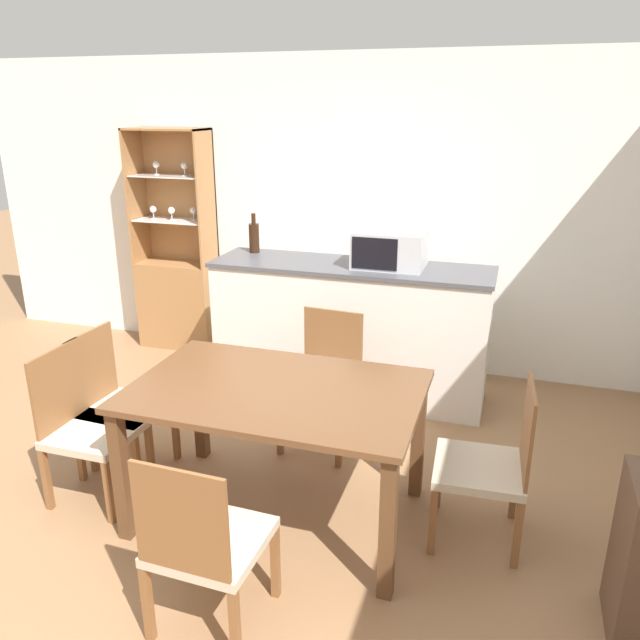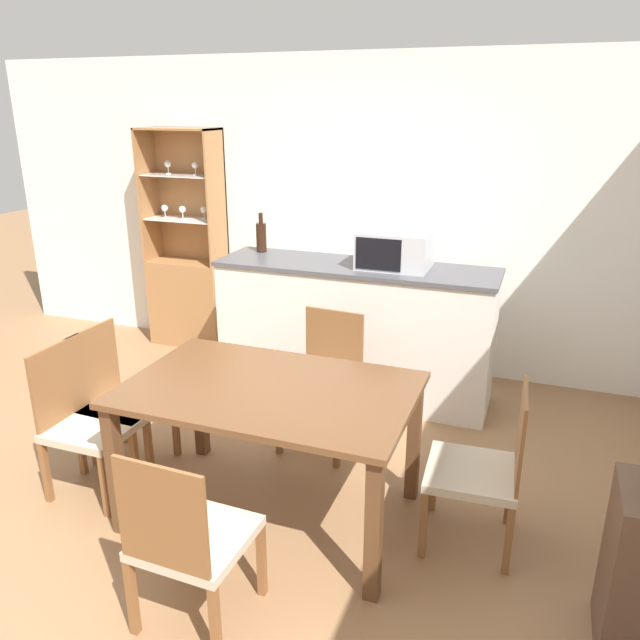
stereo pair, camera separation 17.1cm
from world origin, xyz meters
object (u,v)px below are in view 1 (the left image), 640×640
dining_chair_head_near (205,543)px  dining_chair_side_left_far (118,405)px  dining_table (276,406)px  dining_chair_head_far (324,383)px  microwave (390,248)px  wine_bottle (254,237)px  display_cabinet (178,286)px  dining_chair_side_right_far (490,465)px  dining_chair_side_left_near (87,427)px

dining_chair_head_near → dining_chair_side_left_far: (-1.09, 0.97, 0.00)m
dining_table → dining_chair_side_left_far: (-1.09, 0.15, -0.23)m
dining_chair_head_far → microwave: microwave is taller
wine_bottle → microwave: bearing=-6.1°
display_cabinet → dining_chair_side_right_far: (2.90, -2.00, -0.14)m
dining_chair_head_near → dining_chair_side_left_near: size_ratio=1.00×
dining_table → dining_chair_head_far: bearing=89.7°
dining_chair_head_far → wine_bottle: size_ratio=2.83×
dining_chair_side_left_far → microwave: 2.15m
dining_chair_head_far → wine_bottle: (-0.88, 0.95, 0.73)m
display_cabinet → dining_chair_head_near: 3.48m
dining_table → dining_chair_head_near: 0.86m
dining_chair_side_left_near → dining_chair_side_left_far: 0.29m
display_cabinet → dining_chair_side_left_far: 2.13m
dining_table → dining_chair_side_right_far: 1.13m
dining_chair_side_right_far → microwave: (-0.85, 1.51, 0.73)m
dining_chair_head_far → dining_chair_side_left_far: 1.29m
dining_chair_head_far → microwave: (0.24, 0.83, 0.73)m
dining_table → dining_chair_head_far: dining_chair_head_far is taller
display_cabinet → dining_table: (1.81, -2.14, 0.09)m
display_cabinet → microwave: size_ratio=3.88×
dining_chair_head_far → microwave: size_ratio=1.75×
dining_table → dining_chair_head_far: (0.00, 0.82, -0.23)m
dining_chair_side_left_near → dining_chair_side_left_far: size_ratio=1.00×
dining_chair_head_near → dining_chair_side_left_near: (-1.09, 0.68, 0.00)m
display_cabinet → dining_chair_side_left_near: (0.72, -2.29, -0.14)m
dining_chair_side_left_near → wine_bottle: bearing=173.3°
dining_chair_side_left_far → wine_bottle: size_ratio=2.83×
display_cabinet → wine_bottle: bearing=-21.6°
display_cabinet → dining_chair_side_left_near: display_cabinet is taller
dining_table → display_cabinet: bearing=130.2°
display_cabinet → dining_table: 2.81m
display_cabinet → dining_chair_head_near: size_ratio=2.22×
display_cabinet → dining_chair_head_near: (1.81, -2.97, -0.14)m
dining_table → wine_bottle: wine_bottle is taller
dining_chair_side_left_near → dining_chair_side_left_far: (0.00, 0.29, 0.00)m
dining_chair_side_left_near → wine_bottle: size_ratio=2.83×
dining_chair_side_right_far → display_cabinet: bearing=52.2°
dining_table → microwave: (0.25, 1.65, 0.50)m
dining_chair_head_near → dining_chair_side_left_near: 1.29m
display_cabinet → dining_chair_side_left_far: bearing=-70.3°
display_cabinet → dining_chair_side_left_near: size_ratio=2.22×
dining_chair_head_near → microwave: size_ratio=1.75×
dining_chair_side_left_near → dining_table: bearing=97.4°
dining_chair_side_left_near → dining_chair_head_near: bearing=57.9°
dining_chair_side_right_far → wine_bottle: size_ratio=2.83×
dining_chair_head_far → wine_bottle: 1.48m
dining_chair_side_left_near → microwave: (1.34, 1.80, 0.73)m
dining_chair_head_far → microwave: 1.13m
dining_table → dining_chair_head_far: size_ratio=1.70×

